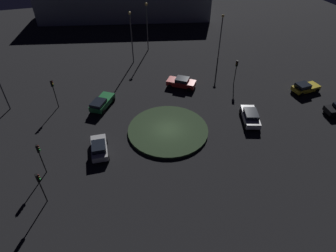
% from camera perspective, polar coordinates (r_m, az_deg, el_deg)
% --- Properties ---
extents(ground_plane, '(117.28, 117.28, 0.00)m').
position_cam_1_polar(ground_plane, '(35.60, 0.00, -1.01)').
color(ground_plane, black).
extents(roundabout_island, '(10.03, 10.03, 0.33)m').
position_cam_1_polar(roundabout_island, '(35.50, 0.00, -0.80)').
color(roundabout_island, '#2D4228').
rests_on(roundabout_island, ground_plane).
extents(car_red, '(4.59, 4.01, 1.51)m').
position_cam_1_polar(car_red, '(43.96, 2.71, 8.77)').
color(car_red, red).
rests_on(car_red, ground_plane).
extents(car_silver, '(2.11, 4.04, 1.50)m').
position_cam_1_polar(car_silver, '(33.15, -13.67, -4.27)').
color(car_silver, silver).
rests_on(car_silver, ground_plane).
extents(car_green, '(3.91, 4.57, 1.47)m').
position_cam_1_polar(car_green, '(40.31, -13.19, 4.60)').
color(car_green, '#1E7238').
rests_on(car_green, ground_plane).
extents(car_white, '(3.13, 4.80, 1.51)m').
position_cam_1_polar(car_white, '(38.22, 16.22, 1.92)').
color(car_white, white).
rests_on(car_white, ground_plane).
extents(car_yellow, '(4.23, 2.36, 1.48)m').
position_cam_1_polar(car_yellow, '(47.31, 25.83, 6.99)').
color(car_yellow, gold).
rests_on(car_yellow, ground_plane).
extents(traffic_light_northwest, '(0.39, 0.37, 4.21)m').
position_cam_1_polar(traffic_light_northwest, '(41.05, -22.02, 6.99)').
color(traffic_light_northwest, '#2D2D2D').
rests_on(traffic_light_northwest, ground_plane).
extents(traffic_light_southwest, '(0.39, 0.37, 3.80)m').
position_cam_1_polar(traffic_light_southwest, '(28.71, -24.37, -10.32)').
color(traffic_light_southwest, '#2D2D2D').
rests_on(traffic_light_southwest, ground_plane).
extents(traffic_light_west, '(0.38, 0.34, 3.91)m').
position_cam_1_polar(traffic_light_west, '(31.47, -24.41, -5.02)').
color(traffic_light_west, '#2D2D2D').
rests_on(traffic_light_west, ground_plane).
extents(traffic_light_northeast, '(0.40, 0.37, 4.03)m').
position_cam_1_polar(traffic_light_northeast, '(44.67, 13.53, 11.29)').
color(traffic_light_northeast, '#2D2D2D').
rests_on(traffic_light_northeast, ground_plane).
extents(streetlamp_north, '(0.48, 0.48, 8.73)m').
position_cam_1_polar(streetlamp_north, '(49.86, -7.41, 18.19)').
color(streetlamp_north, '#4C4C51').
rests_on(streetlamp_north, ground_plane).
extents(streetlamp_northeast, '(0.47, 0.47, 7.73)m').
position_cam_1_polar(streetlamp_northeast, '(52.04, 10.61, 18.10)').
color(streetlamp_northeast, '#4C4C51').
rests_on(streetlamp_northeast, ground_plane).
extents(streetlamp_north_near, '(0.53, 0.53, 8.64)m').
position_cam_1_polar(streetlamp_north_near, '(54.38, -4.27, 20.44)').
color(streetlamp_north_near, '#4C4C51').
rests_on(streetlamp_north_near, ground_plane).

